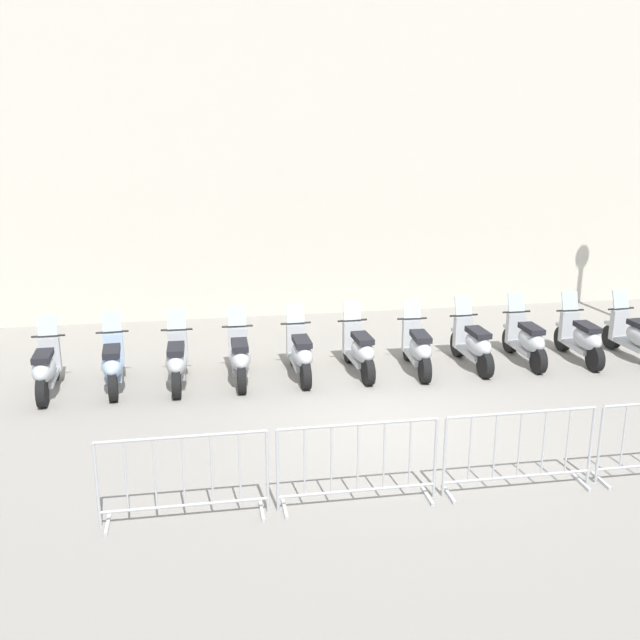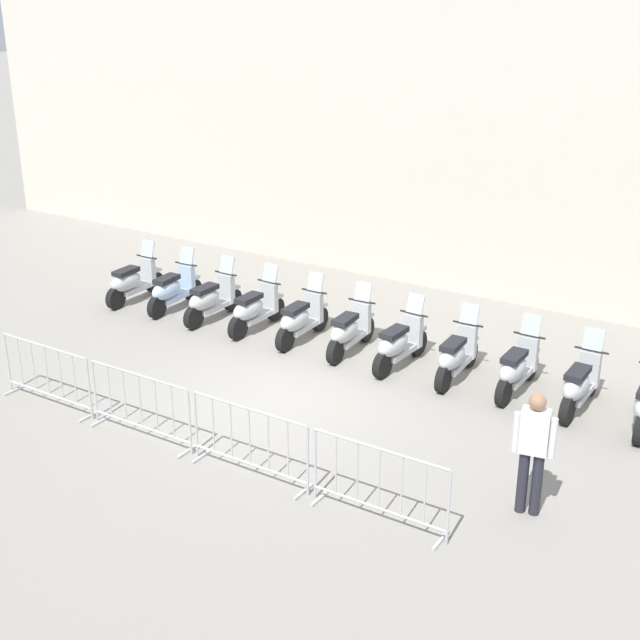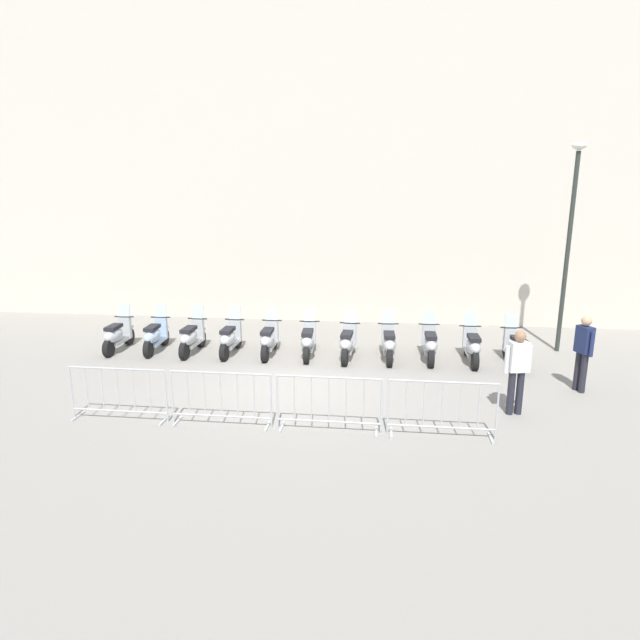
{
  "view_description": "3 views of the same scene",
  "coord_description": "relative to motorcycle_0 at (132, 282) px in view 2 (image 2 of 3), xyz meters",
  "views": [
    {
      "loc": [
        -4.06,
        -9.49,
        4.57
      ],
      "look_at": [
        -0.43,
        2.3,
        1.06
      ],
      "focal_mm": 40.72,
      "sensor_mm": 36.0,
      "label": 1
    },
    {
      "loc": [
        6.11,
        -11.59,
        6.52
      ],
      "look_at": [
        0.01,
        1.51,
        0.87
      ],
      "focal_mm": 48.75,
      "sensor_mm": 36.0,
      "label": 2
    },
    {
      "loc": [
        0.48,
        -11.38,
        4.29
      ],
      "look_at": [
        0.61,
        2.42,
        0.98
      ],
      "focal_mm": 29.33,
      "sensor_mm": 36.0,
      "label": 3
    }
  ],
  "objects": [
    {
      "name": "motorcycle_4",
      "position": [
        4.29,
        -0.49,
        0.0
      ],
      "size": [
        0.58,
        1.73,
        1.24
      ],
      "color": "black",
      "rests_on": "ground"
    },
    {
      "name": "motorcycle_7",
      "position": [
        7.51,
        -0.91,
        0.0
      ],
      "size": [
        0.56,
        1.73,
        1.24
      ],
      "color": "black",
      "rests_on": "ground"
    },
    {
      "name": "motorcycle_3",
      "position": [
        3.22,
        -0.37,
        0.0
      ],
      "size": [
        0.62,
        1.72,
        1.24
      ],
      "color": "black",
      "rests_on": "ground"
    },
    {
      "name": "barrier_segment_3",
      "position": [
        7.84,
        -5.43,
        0.07
      ],
      "size": [
        1.95,
        0.67,
        1.07
      ],
      "color": "#B2B5B7",
      "rests_on": "ground"
    },
    {
      "name": "motorcycle_0",
      "position": [
        0.0,
        0.0,
        0.0
      ],
      "size": [
        0.57,
        1.73,
        1.24
      ],
      "color": "black",
      "rests_on": "ground"
    },
    {
      "name": "barrier_segment_0",
      "position": [
        1.74,
        -4.64,
        0.07
      ],
      "size": [
        1.95,
        0.67,
        1.07
      ],
      "color": "#B2B5B7",
      "rests_on": "ground"
    },
    {
      "name": "building_facade",
      "position": [
        6.06,
        4.79,
        5.63
      ],
      "size": [
        28.08,
        5.98,
        12.17
      ],
      "primitive_type": "cube",
      "rotation": [
        0.0,
        0.0,
        -0.13
      ],
      "color": "beige",
      "rests_on": "ground"
    },
    {
      "name": "motorcycle_6",
      "position": [
        6.42,
        -0.82,
        0.0
      ],
      "size": [
        0.66,
        1.72,
        1.24
      ],
      "color": "black",
      "rests_on": "ground"
    },
    {
      "name": "motorcycle_2",
      "position": [
        2.14,
        -0.26,
        0.0
      ],
      "size": [
        0.62,
        1.72,
        1.24
      ],
      "color": "black",
      "rests_on": "ground"
    },
    {
      "name": "barrier_segment_2",
      "position": [
        5.81,
        -5.17,
        0.07
      ],
      "size": [
        1.95,
        0.67,
        1.07
      ],
      "color": "#B2B5B7",
      "rests_on": "ground"
    },
    {
      "name": "motorcycle_8",
      "position": [
        8.58,
        -0.98,
        0.0
      ],
      "size": [
        0.61,
        1.72,
        1.24
      ],
      "color": "black",
      "rests_on": "ground"
    },
    {
      "name": "barrier_segment_1",
      "position": [
        3.77,
        -4.9,
        0.07
      ],
      "size": [
        1.95,
        0.67,
        1.07
      ],
      "color": "#B2B5B7",
      "rests_on": "ground"
    },
    {
      "name": "motorcycle_9",
      "position": [
        9.65,
        -1.19,
        0.0
      ],
      "size": [
        0.61,
        1.72,
        1.24
      ],
      "color": "black",
      "rests_on": "ground"
    },
    {
      "name": "motorcycle_1",
      "position": [
        1.08,
        -0.07,
        0.0
      ],
      "size": [
        0.56,
        1.73,
        1.24
      ],
      "color": "black",
      "rests_on": "ground"
    },
    {
      "name": "officer_near_row_end",
      "position": [
        9.55,
        -4.43,
        0.53
      ],
      "size": [
        0.55,
        0.24,
        1.73
      ],
      "color": "#23232D",
      "rests_on": "ground"
    },
    {
      "name": "ground_plane",
      "position": [
        5.08,
        -2.81,
        -0.45
      ],
      "size": [
        120.0,
        120.0,
        0.0
      ],
      "primitive_type": "plane",
      "color": "gray"
    },
    {
      "name": "motorcycle_5",
      "position": [
        5.37,
        -0.62,
        0.0
      ],
      "size": [
        0.56,
        1.73,
        1.24
      ],
      "color": "black",
      "rests_on": "ground"
    }
  ]
}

